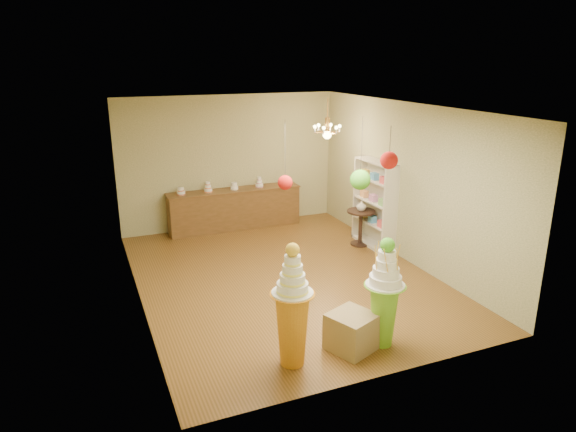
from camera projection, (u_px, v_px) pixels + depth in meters
name	position (u px, v px, depth m)	size (l,w,h in m)	color
floor	(284.00, 277.00, 9.23)	(6.50, 6.50, 0.00)	brown
ceiling	(283.00, 107.00, 8.33)	(6.50, 6.50, 0.00)	silver
wall_back	(230.00, 162.00, 11.65)	(5.00, 0.04, 3.00)	tan
wall_front	(390.00, 264.00, 5.92)	(5.00, 0.04, 3.00)	tan
wall_left	(133.00, 213.00, 7.86)	(0.04, 6.50, 3.00)	tan
wall_right	(406.00, 183.00, 9.70)	(0.04, 6.50, 3.00)	tan
pedestal_green	(384.00, 300.00, 6.88)	(0.69, 0.69, 1.55)	#6FB728
pedestal_orange	(292.00, 318.00, 6.44)	(0.65, 0.65, 1.65)	orange
burlap_riser	(352.00, 332.00, 6.89)	(0.56, 0.56, 0.51)	#967C51
sideboard	(235.00, 208.00, 11.70)	(3.04, 0.54, 1.16)	brown
shelving_unit	(375.00, 204.00, 10.52)	(0.33, 1.20, 1.80)	beige
round_table	(361.00, 223.00, 10.66)	(0.72, 0.72, 0.75)	black
vase	(361.00, 206.00, 10.55)	(0.20, 0.20, 0.21)	beige
pom_red_left	(285.00, 182.00, 6.96)	(0.20, 0.20, 0.95)	#463F32
pom_green_mid	(360.00, 180.00, 7.40)	(0.30, 0.30, 1.06)	#463F32
pom_red_right	(389.00, 160.00, 6.24)	(0.22, 0.22, 0.53)	#463F32
chandelier	(327.00, 132.00, 10.54)	(0.72, 0.72, 0.85)	#D9994C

